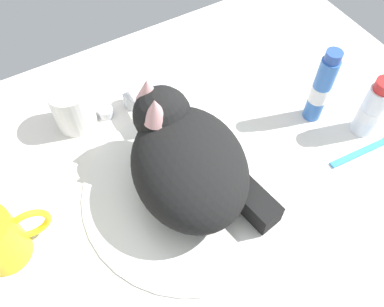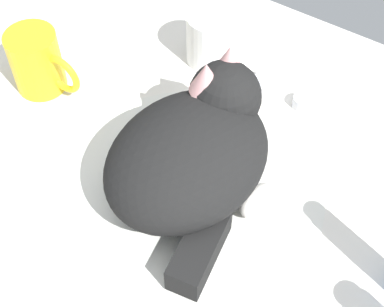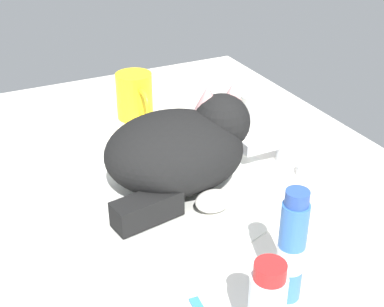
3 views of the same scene
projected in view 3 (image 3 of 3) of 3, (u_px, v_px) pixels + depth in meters
The scene contains 7 objects.
ground_plane at pixel (175, 197), 88.59cm from camera, with size 110.00×82.50×3.00cm, color silver.
sink_basin at pixel (175, 188), 87.70cm from camera, with size 35.74×35.74×0.68cm, color silver.
faucet at pixel (279, 151), 94.62cm from camera, with size 14.14×10.57×5.32cm.
cat at pixel (182, 149), 84.43cm from camera, with size 21.95×26.98×15.97cm.
coffee_mug at pixel (135, 96), 109.87cm from camera, with size 11.85×7.47×9.59cm.
rinse_cup at pixel (259, 115), 103.29cm from camera, with size 7.36×7.36×8.50cm.
toothpaste_bottle at pixel (291, 250), 63.21cm from camera, with size 3.37×3.37×15.51cm.
Camera 3 is at (67.41, -30.15, 48.06)cm, focal length 49.86 mm.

